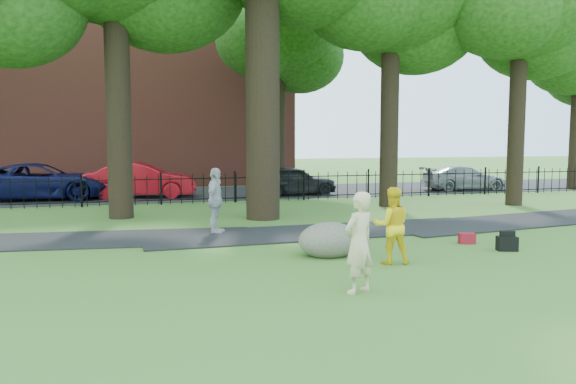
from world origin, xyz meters
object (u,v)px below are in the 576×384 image
object	(u,v)px
woman	(359,242)
boulder	(329,238)
man	(392,225)
red_sedan	(142,180)

from	to	relation	value
woman	boulder	world-z (taller)	woman
boulder	man	bearing A→B (deg)	-47.14
boulder	red_sedan	size ratio (longest dim) A/B	0.30
boulder	red_sedan	distance (m)	14.57
man	boulder	xyz separation A→B (m)	(-1.00, 1.08, -0.40)
boulder	red_sedan	world-z (taller)	red_sedan
man	red_sedan	bearing A→B (deg)	-58.61
man	red_sedan	distance (m)	15.88
red_sedan	woman	bearing A→B (deg)	-161.53
boulder	woman	bearing A→B (deg)	-100.61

